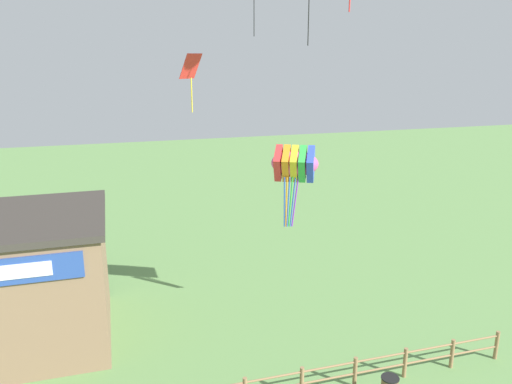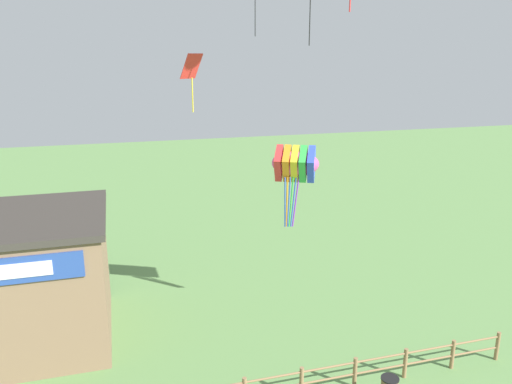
# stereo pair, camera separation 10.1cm
# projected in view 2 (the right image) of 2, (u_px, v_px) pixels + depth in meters

# --- Properties ---
(kite_rainbow_parafoil) EXTENTS (2.25, 2.04, 3.23)m
(kite_rainbow_parafoil) POSITION_uv_depth(u_px,v_px,m) (295.00, 164.00, 19.17)
(kite_rainbow_parafoil) COLOR #E54C8C
(kite_red_diamond) EXTENTS (0.96, 0.89, 2.29)m
(kite_red_diamond) POSITION_uv_depth(u_px,v_px,m) (192.00, 71.00, 19.64)
(kite_red_diamond) COLOR red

